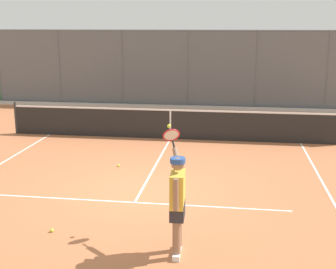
{
  "coord_description": "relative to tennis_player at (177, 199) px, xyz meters",
  "views": [
    {
      "loc": [
        -1.91,
        9.3,
        3.57
      ],
      "look_at": [
        -0.45,
        -0.93,
        1.05
      ],
      "focal_mm": 48.49,
      "sensor_mm": 36.0,
      "label": 1
    }
  ],
  "objects": [
    {
      "name": "tennis_player",
      "position": [
        0.0,
        0.0,
        0.0
      ],
      "size": [
        0.5,
        1.35,
        1.9
      ],
      "rotation": [
        0.0,
        0.0,
        -1.54
      ],
      "color": "silver",
      "rests_on": "ground"
    },
    {
      "name": "fence_backdrop",
      "position": [
        1.12,
        -13.49,
        0.43
      ],
      "size": [
        20.22,
        1.37,
        3.34
      ],
      "color": "#565B60",
      "rests_on": "ground"
    },
    {
      "name": "tennis_net",
      "position": [
        1.12,
        -7.38,
        -0.44
      ],
      "size": [
        10.48,
        0.09,
        1.07
      ],
      "color": "#2D2D2D",
      "rests_on": "ground"
    },
    {
      "name": "court_line_markings",
      "position": [
        1.12,
        -1.7,
        -0.93
      ],
      "size": [
        8.16,
        9.83,
        0.01
      ],
      "color": "white",
      "rests_on": "ground"
    },
    {
      "name": "ground_plane",
      "position": [
        1.12,
        -2.75,
        -0.94
      ],
      "size": [
        60.0,
        60.0,
        0.0
      ],
      "primitive_type": "plane",
      "color": "#B76B42"
    },
    {
      "name": "tennis_ball_by_sideline",
      "position": [
        2.28,
        -0.46,
        -0.9
      ],
      "size": [
        0.07,
        0.07,
        0.07
      ],
      "primitive_type": "sphere",
      "color": "#D6E042",
      "rests_on": "ground"
    },
    {
      "name": "tennis_ball_near_net",
      "position": [
        2.04,
        -4.29,
        -0.9
      ],
      "size": [
        0.07,
        0.07,
        0.07
      ],
      "primitive_type": "sphere",
      "color": "#D6E042",
      "rests_on": "ground"
    }
  ]
}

